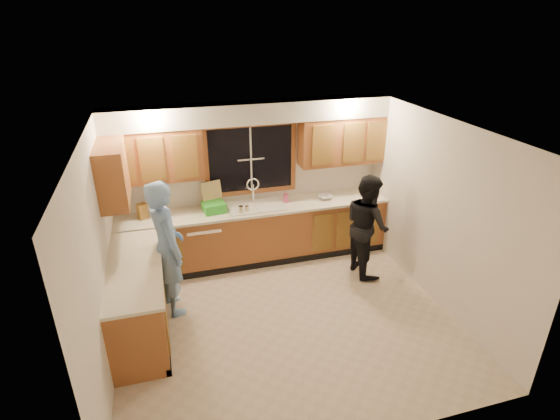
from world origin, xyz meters
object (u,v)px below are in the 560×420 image
Objects in this scene: dish_crate at (214,207)px; bowl at (325,197)px; dishwasher at (203,243)px; woman at (367,225)px; sink at (256,210)px; soap_bottle at (286,196)px; stove at (138,327)px; man at (167,248)px; knife_block at (142,211)px.

bowl is (1.80, -0.00, -0.04)m from dish_crate.
dishwasher is 0.52× the size of woman.
soap_bottle is at bearing 6.52° from sink.
stove is 3.88× the size of bowl.
man is (0.41, 0.87, 0.47)m from stove.
knife_block is 0.74× the size of dish_crate.
dishwasher is at bearing -31.19° from knife_block.
dishwasher is 1.20m from man.
woman reaches higher than bowl.
bowl is at bearing -85.61° from man.
woman is (2.35, -0.79, 0.37)m from dishwasher.
stove is 3.47m from woman.
sink is 0.52m from soap_bottle.
dish_crate reaches higher than dishwasher.
knife_block is (-0.29, 1.00, 0.11)m from man.
stove is at bearing -140.69° from soap_bottle.
knife_block reaches higher than soap_bottle.
woman reaches higher than soap_bottle.
dishwasher is 0.91× the size of stove.
dish_crate is at bearing 67.03° from woman.
stove is at bearing -120.39° from knife_block.
man is 1.05m from knife_block.
knife_block is at bearing 179.05° from bowl.
knife_block reaches higher than bowl.
woman is 0.89m from bowl.
stove is 3.02m from soap_bottle.
woman is at bearing 17.23° from stove.
sink is at bearing -28.41° from knife_block.
man is 7.95× the size of knife_block.
soap_bottle is at bearing 175.35° from bowl.
dish_crate is (0.74, 0.96, 0.07)m from man.
soap_bottle is (2.30, 1.88, 0.56)m from stove.
woman is 3.30m from knife_block.
woman is at bearing -18.54° from dishwasher.
dishwasher is 2.07m from bowl.
dish_crate is 1.15m from soap_bottle.
woman is (1.50, -0.80, -0.08)m from sink.
bowl is at bearing 0.54° from dishwasher.
soap_bottle reaches higher than dish_crate.
dish_crate is (1.15, 1.83, 0.54)m from stove.
man is at bearing -100.59° from knife_block.
stove is 2.23m from dish_crate.
stove is (-0.95, -1.81, 0.04)m from dishwasher.
stove is 1.07m from man.
man reaches higher than stove.
dishwasher is at bearing -46.20° from man.
knife_block is 1.00× the size of bowl.
bowl is at bearing 21.18° from woman.
dish_crate is 1.35× the size of bowl.
bowl is at bearing -4.65° from soap_bottle.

